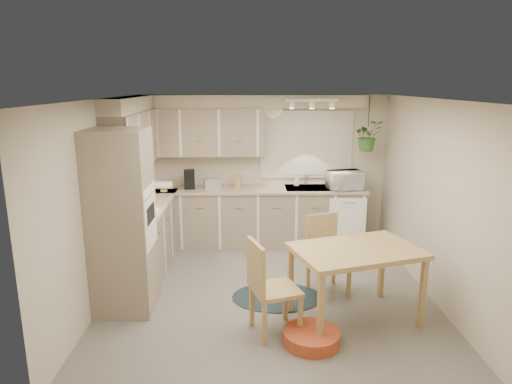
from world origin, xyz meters
The scene contains 35 objects.
floor centered at (0.00, 0.00, 0.00)m, with size 4.20×4.20×0.00m, color slate.
ceiling centered at (0.00, 0.00, 2.40)m, with size 4.20×4.20×0.00m, color silver.
wall_back centered at (0.00, 2.10, 1.20)m, with size 4.00×0.04×2.40m, color #C0B59F.
wall_front centered at (0.00, -2.10, 1.20)m, with size 4.00×0.04×2.40m, color #C0B59F.
wall_left centered at (-2.00, 0.00, 1.20)m, with size 0.04×4.20×2.40m, color #C0B59F.
wall_right centered at (2.00, 0.00, 1.20)m, with size 0.04×4.20×2.40m, color #C0B59F.
base_cab_left centered at (-1.70, 0.88, 0.45)m, with size 0.60×1.85×0.90m, color gray.
base_cab_back centered at (-0.20, 1.80, 0.45)m, with size 3.60×0.60×0.90m, color gray.
counter_left centered at (-1.69, 0.88, 0.92)m, with size 0.64×1.89×0.04m, color tan.
counter_back centered at (-0.20, 1.79, 0.92)m, with size 3.64×0.64×0.04m, color tan.
oven_stack centered at (-1.68, -0.38, 1.05)m, with size 0.65×0.65×2.10m, color gray.
wall_oven_face centered at (-1.35, -0.38, 1.05)m, with size 0.02×0.56×0.58m, color white.
upper_cab_left centered at (-1.82, 1.00, 1.83)m, with size 0.35×2.00×0.75m, color gray.
upper_cab_back centered at (-1.00, 1.93, 1.83)m, with size 2.00×0.35×0.75m, color gray.
soffit_left centered at (-1.85, 1.00, 2.30)m, with size 0.30×2.00×0.20m, color #C0B59F.
soffit_back centered at (-0.20, 1.95, 2.30)m, with size 3.60×0.30×0.20m, color #C0B59F.
cooktop centered at (-1.68, 0.30, 0.94)m, with size 0.52×0.58×0.02m, color white.
range_hood centered at (-1.70, 0.30, 1.40)m, with size 0.40×0.60×0.14m, color white.
window_blinds centered at (0.70, 2.07, 1.60)m, with size 1.40×0.02×1.00m, color silver.
window_frame centered at (0.70, 2.08, 1.60)m, with size 1.50×0.02×1.10m, color silver.
sink centered at (0.70, 1.80, 0.90)m, with size 0.70×0.48×0.10m, color #B1B4BA.
dishwasher_front centered at (1.30, 1.49, 0.42)m, with size 0.58×0.01×0.83m, color white.
track_light_bar centered at (0.70, 1.55, 2.33)m, with size 0.80×0.04×0.04m, color white.
wall_clock centered at (0.15, 2.07, 2.18)m, with size 0.30×0.30×0.03m, color #E6C351.
dining_table centered at (0.92, -0.68, 0.42)m, with size 1.33×0.89×0.84m, color tan.
chair_left centered at (0.03, -0.94, 0.51)m, with size 0.48×0.48×1.03m, color tan.
chair_back centered at (0.75, 0.00, 0.49)m, with size 0.46×0.46×0.97m, color tan.
braided_rug centered at (0.10, -0.15, 0.01)m, with size 1.11×0.83×0.01m, color black.
pet_bed centered at (0.39, -1.17, 0.07)m, with size 0.58×0.58×0.13m, color #C64127.
microwave centered at (1.28, 1.70, 1.12)m, with size 0.53×0.29×0.36m, color white.
soap_bottle centered at (0.54, 1.95, 0.98)m, with size 0.08×0.17×0.08m, color white.
hanging_plant centered at (1.60, 1.70, 1.74)m, with size 0.43×0.48×0.37m, color #326026.
coffee_maker centered at (-1.19, 1.80, 1.09)m, with size 0.17×0.20×0.30m, color black.
toaster centered at (-0.83, 1.82, 1.02)m, with size 0.25×0.15×0.15m, color #B1B4BA.
knife_block centered at (-0.41, 1.85, 1.04)m, with size 0.09×0.09×0.20m, color tan.
Camera 1 is at (-0.24, -5.32, 2.58)m, focal length 32.00 mm.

